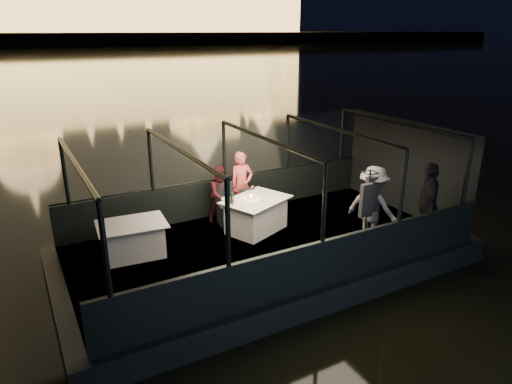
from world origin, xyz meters
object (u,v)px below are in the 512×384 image
dining_table_central (256,215)px  chair_port_left (228,206)px  coat_stand (367,211)px  dining_table_aft (133,238)px  passenger_dark (427,207)px  person_woman_coral (242,187)px  chair_port_right (251,205)px  person_man_maroon (221,191)px  wine_bottle (232,197)px  passenger_stripe (373,207)px

dining_table_central → chair_port_left: (-0.39, 0.66, 0.06)m
dining_table_central → coat_stand: (1.46, -1.99, 0.51)m
dining_table_central → dining_table_aft: dining_table_central is taller
coat_stand → dining_table_aft: bearing=153.5°
chair_port_left → coat_stand: (1.85, -2.65, 0.45)m
chair_port_left → passenger_dark: passenger_dark is taller
person_woman_coral → passenger_dark: bearing=-50.1°
chair_port_right → person_man_maroon: person_man_maroon is taller
chair_port_left → person_man_maroon: person_man_maroon is taller
chair_port_left → wine_bottle: size_ratio=3.03×
person_woman_coral → chair_port_right: bearing=-90.8°
person_woman_coral → wine_bottle: 1.18m
wine_bottle → dining_table_central: bearing=0.4°
dining_table_central → coat_stand: coat_stand is taller
chair_port_left → passenger_stripe: passenger_stripe is taller
wine_bottle → passenger_dark: bearing=-34.3°
dining_table_aft → chair_port_right: size_ratio=1.64×
chair_port_left → dining_table_central: bearing=-49.8°
person_woman_coral → wine_bottle: size_ratio=5.07×
dining_table_central → wine_bottle: wine_bottle is taller
chair_port_left → passenger_dark: bearing=-33.4°
passenger_stripe → passenger_dark: size_ratio=0.96×
dining_table_aft → person_woman_coral: (2.88, 0.81, 0.36)m
person_man_maroon → passenger_dark: (3.25, -3.24, 0.10)m
dining_table_central → passenger_dark: passenger_dark is taller
dining_table_central → chair_port_right: chair_port_right is taller
dining_table_central → coat_stand: bearing=-53.7°
chair_port_left → coat_stand: size_ratio=0.55×
passenger_stripe → person_man_maroon: bearing=18.6°
chair_port_right → person_woman_coral: person_woman_coral is taller
dining_table_aft → person_woman_coral: size_ratio=0.83×
dining_table_aft → coat_stand: (4.23, -2.11, 0.51)m
chair_port_right → passenger_dark: (2.70, -2.78, 0.40)m
wine_bottle → coat_stand: bearing=-43.9°
person_man_maroon → wine_bottle: (-0.15, -0.92, 0.17)m
passenger_stripe → wine_bottle: bearing=32.2°
chair_port_left → person_woman_coral: person_woman_coral is taller
dining_table_aft → chair_port_left: (2.38, 0.54, 0.06)m
chair_port_left → coat_stand: bearing=-45.3°
dining_table_central → chair_port_left: chair_port_left is taller
chair_port_left → passenger_dark: 4.39m
dining_table_aft → passenger_dark: 6.11m
chair_port_right → person_woman_coral: size_ratio=0.50×
coat_stand → chair_port_right: bearing=119.1°
dining_table_aft → coat_stand: 4.76m
dining_table_aft → chair_port_left: chair_port_left is taller
dining_table_central → passenger_dark: size_ratio=0.80×
chair_port_left → chair_port_right: (0.49, -0.21, 0.00)m
dining_table_central → chair_port_right: size_ratio=1.78×
person_woman_coral → passenger_stripe: passenger_stripe is taller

